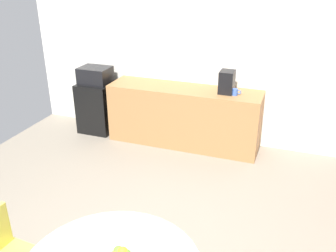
{
  "coord_description": "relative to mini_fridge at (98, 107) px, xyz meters",
  "views": [
    {
      "loc": [
        1.17,
        -2.24,
        2.59
      ],
      "look_at": [
        -0.06,
        1.18,
        0.95
      ],
      "focal_mm": 38.79,
      "sensor_mm": 36.0,
      "label": 1
    }
  ],
  "objects": [
    {
      "name": "mini_fridge",
      "position": [
        0.0,
        0.0,
        0.0
      ],
      "size": [
        0.54,
        0.54,
        0.82
      ],
      "primitive_type": "cube",
      "color": "black",
      "rests_on": "ground_plane"
    },
    {
      "name": "chair_yellow",
      "position": [
        1.01,
        -3.26,
        0.11
      ],
      "size": [
        0.45,
        0.45,
        0.83
      ],
      "color": "silver",
      "rests_on": "ground_plane"
    },
    {
      "name": "coffee_maker",
      "position": [
        2.12,
        0.0,
        0.65
      ],
      "size": [
        0.2,
        0.24,
        0.32
      ],
      "primitive_type": "cube",
      "color": "black",
      "rests_on": "counter_block"
    },
    {
      "name": "counter_block",
      "position": [
        1.49,
        0.0,
        0.04
      ],
      "size": [
        2.29,
        0.6,
        0.9
      ],
      "primitive_type": "cube",
      "color": "#9E7042",
      "rests_on": "ground_plane"
    },
    {
      "name": "mug_white",
      "position": [
        2.25,
        -0.06,
        0.54
      ],
      "size": [
        0.13,
        0.08,
        0.09
      ],
      "color": "#3F66BF",
      "rests_on": "counter_block"
    },
    {
      "name": "microwave",
      "position": [
        0.0,
        0.0,
        0.54
      ],
      "size": [
        0.48,
        0.38,
        0.26
      ],
      "primitive_type": "cube",
      "color": "black",
      "rests_on": "mini_fridge"
    },
    {
      "name": "wall_back",
      "position": [
        1.82,
        0.35,
        0.89
      ],
      "size": [
        6.0,
        0.1,
        2.6
      ],
      "primitive_type": "cube",
      "color": "white",
      "rests_on": "ground_plane"
    }
  ]
}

